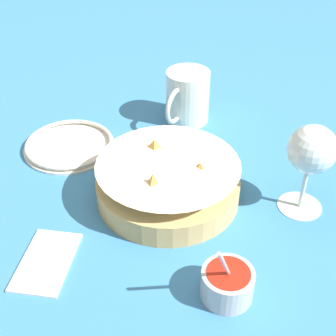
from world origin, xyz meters
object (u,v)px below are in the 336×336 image
Objects in this scene: food_basket at (168,182)px; wine_glass at (312,152)px; side_plate at (69,145)px; sauce_cup at (227,283)px; beer_mug at (187,99)px.

wine_glass reaches higher than food_basket.
sauce_cup is at bearing 68.15° from side_plate.
sauce_cup is at bearing 51.34° from food_basket.
food_basket is 1.36× the size of side_plate.
beer_mug is 0.26m from side_plate.
side_plate is at bearing -111.85° from sauce_cup.
sauce_cup is (0.14, 0.17, -0.01)m from food_basket.
food_basket is 0.26m from beer_mug.
beer_mug is at bearing -158.37° from food_basket.
sauce_cup is 0.44m from side_plate.
food_basket is at bearing -66.09° from wine_glass.
side_plate is at bearing -34.77° from beer_mug.
wine_glass is at bearing 97.83° from side_plate.
food_basket is 1.82× the size of beer_mug.
beer_mug is at bearing -116.85° from wine_glass.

